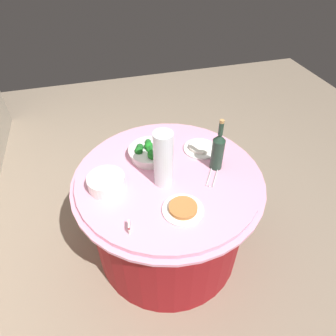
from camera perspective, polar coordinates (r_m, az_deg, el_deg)
ground_plane at (r=2.32m, az=0.00°, el=-14.69°), size 6.00×6.00×0.00m
buffet_table at (r=2.02m, az=0.00°, el=-8.80°), size 1.16×1.16×0.74m
broccoli_bowl at (r=1.85m, az=-3.46°, el=3.11°), size 0.28×0.28×0.11m
plate_stack at (r=1.68m, az=-11.86°, el=-2.76°), size 0.21×0.21×0.08m
wine_bottle at (r=1.74m, az=9.67°, el=3.41°), size 0.07×0.07×0.34m
decorative_fruit_vase at (r=1.60m, az=-0.90°, el=1.26°), size 0.11×0.11×0.34m
serving_tongs at (r=1.74m, az=8.52°, el=-1.95°), size 0.16×0.13×0.01m
food_plate_peanuts at (r=1.55m, az=2.94°, el=-7.92°), size 0.22×0.22×0.03m
food_plate_rice at (r=1.94m, az=6.30°, el=3.90°), size 0.22×0.22×0.03m
label_placard_front at (r=1.47m, az=-7.53°, el=-11.19°), size 0.05×0.02×0.05m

